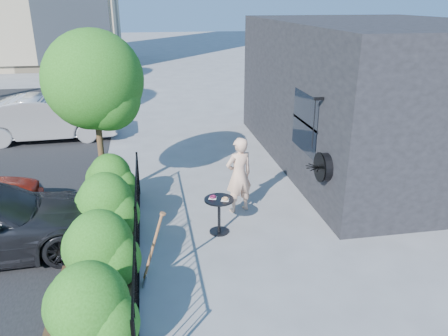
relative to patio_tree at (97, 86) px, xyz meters
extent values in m
plane|color=gray|center=(2.24, -2.76, -2.76)|extent=(120.00, 120.00, 0.00)
cube|color=black|center=(7.74, 1.74, -0.76)|extent=(6.00, 9.00, 4.00)
cube|color=black|center=(4.75, -0.36, -0.96)|extent=(0.04, 1.60, 1.40)
cube|color=black|center=(4.75, -0.36, -0.96)|extent=(0.05, 1.70, 0.06)
cylinder|color=black|center=(4.66, -1.86, -1.51)|extent=(0.18, 0.60, 0.60)
cylinder|color=black|center=(4.56, -1.86, -1.51)|extent=(0.03, 0.64, 0.64)
cube|color=black|center=(4.64, -1.36, -0.16)|extent=(0.25, 0.06, 0.06)
cylinder|color=black|center=(4.56, -1.36, -0.71)|extent=(0.02, 0.02, 1.05)
cylinder|color=black|center=(0.74, -2.76, -2.21)|extent=(0.05, 0.05, 1.10)
cylinder|color=black|center=(0.74, 0.24, -2.21)|extent=(0.05, 0.05, 1.10)
cube|color=black|center=(0.74, -2.76, -1.70)|extent=(0.03, 6.00, 0.03)
cube|color=black|center=(0.74, -2.76, -2.66)|extent=(0.03, 6.00, 0.03)
cylinder|color=black|center=(0.74, -5.26, -2.21)|extent=(0.02, 0.02, 1.04)
cylinder|color=black|center=(0.74, -5.06, -2.21)|extent=(0.02, 0.02, 1.04)
cylinder|color=black|center=(0.74, -4.86, -2.21)|extent=(0.02, 0.02, 1.04)
cylinder|color=black|center=(0.74, -4.66, -2.21)|extent=(0.02, 0.02, 1.04)
cylinder|color=black|center=(0.74, -4.46, -2.21)|extent=(0.02, 0.02, 1.04)
cylinder|color=black|center=(0.74, -4.26, -2.21)|extent=(0.02, 0.02, 1.04)
cylinder|color=black|center=(0.74, -4.06, -2.21)|extent=(0.02, 0.02, 1.04)
cylinder|color=black|center=(0.74, -3.86, -2.21)|extent=(0.02, 0.02, 1.04)
cylinder|color=black|center=(0.74, -3.66, -2.21)|extent=(0.02, 0.02, 1.04)
cylinder|color=black|center=(0.74, -3.46, -2.21)|extent=(0.02, 0.02, 1.04)
cylinder|color=black|center=(0.74, -3.26, -2.21)|extent=(0.02, 0.02, 1.04)
cylinder|color=black|center=(0.74, -3.06, -2.21)|extent=(0.02, 0.02, 1.04)
cylinder|color=black|center=(0.74, -2.86, -2.21)|extent=(0.02, 0.02, 1.04)
cylinder|color=black|center=(0.74, -2.66, -2.21)|extent=(0.02, 0.02, 1.04)
cylinder|color=black|center=(0.74, -2.46, -2.21)|extent=(0.02, 0.02, 1.04)
cylinder|color=black|center=(0.74, -2.26, -2.21)|extent=(0.02, 0.02, 1.04)
cylinder|color=black|center=(0.74, -2.06, -2.21)|extent=(0.02, 0.02, 1.04)
cylinder|color=black|center=(0.74, -1.86, -2.21)|extent=(0.02, 0.02, 1.04)
cylinder|color=black|center=(0.74, -1.66, -2.21)|extent=(0.02, 0.02, 1.04)
cylinder|color=black|center=(0.74, -1.46, -2.21)|extent=(0.02, 0.02, 1.04)
cylinder|color=black|center=(0.74, -1.26, -2.21)|extent=(0.02, 0.02, 1.04)
cylinder|color=black|center=(0.74, -1.06, -2.21)|extent=(0.02, 0.02, 1.04)
cylinder|color=black|center=(0.74, -0.86, -2.21)|extent=(0.02, 0.02, 1.04)
cylinder|color=black|center=(0.74, -0.66, -2.21)|extent=(0.02, 0.02, 1.04)
cylinder|color=black|center=(0.74, -0.46, -2.21)|extent=(0.02, 0.02, 1.04)
cylinder|color=black|center=(0.74, -0.26, -2.21)|extent=(0.02, 0.02, 1.04)
cylinder|color=black|center=(0.74, -0.06, -2.21)|extent=(0.02, 0.02, 1.04)
cylinder|color=black|center=(0.74, 0.14, -2.21)|extent=(0.02, 0.02, 1.04)
cube|color=#382616|center=(0.04, -2.76, -2.72)|extent=(1.30, 6.00, 0.08)
ellipsoid|color=#235814|center=(0.14, -4.96, -2.06)|extent=(1.10, 1.10, 1.24)
ellipsoid|color=#235814|center=(0.14, -3.36, -2.06)|extent=(1.10, 1.10, 1.24)
ellipsoid|color=#235814|center=(0.14, -1.86, -2.06)|extent=(1.10, 1.10, 1.24)
ellipsoid|color=#235814|center=(0.14, -0.46, -2.06)|extent=(1.10, 1.10, 1.24)
cylinder|color=#3F2B19|center=(-0.06, 0.04, -1.56)|extent=(0.14, 0.14, 2.40)
sphere|color=#235814|center=(-0.06, 0.04, 0.08)|extent=(2.20, 2.20, 2.20)
sphere|color=#235814|center=(0.24, -0.16, -0.25)|extent=(1.43, 1.43, 1.43)
cylinder|color=black|center=(2.38, -2.01, -2.01)|extent=(0.61, 0.61, 0.03)
cylinder|color=black|center=(2.38, -2.01, -2.39)|extent=(0.06, 0.06, 0.73)
cylinder|color=black|center=(2.38, -2.01, -2.75)|extent=(0.41, 0.41, 0.03)
cube|color=white|center=(2.26, -1.94, -2.00)|extent=(0.19, 0.19, 0.01)
cube|color=white|center=(2.50, -2.08, -2.00)|extent=(0.19, 0.19, 0.01)
torus|color=#4F0D24|center=(2.26, -1.94, -1.97)|extent=(0.14, 0.14, 0.04)
torus|color=tan|center=(2.50, -2.08, -1.97)|extent=(0.14, 0.14, 0.04)
imported|color=beige|center=(2.99, -1.10, -1.89)|extent=(0.74, 0.59, 1.76)
cylinder|color=brown|center=(1.02, -3.57, -2.02)|extent=(0.41, 0.05, 1.21)
cube|color=gray|center=(0.84, -3.57, -2.66)|extent=(0.10, 0.18, 0.26)
cylinder|color=brown|center=(1.21, -3.57, -1.44)|extent=(0.10, 0.10, 0.06)
imported|color=#A5A5AA|center=(-2.32, 5.40, -2.01)|extent=(4.64, 1.76, 1.51)
camera|label=1|loc=(1.07, -9.92, 1.80)|focal=35.00mm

